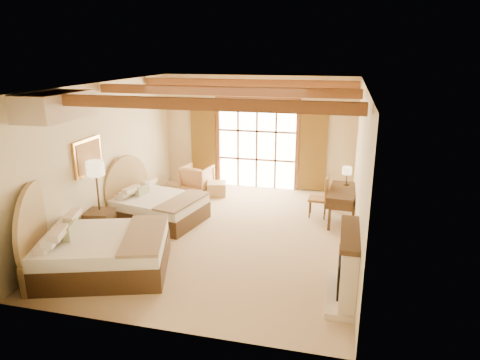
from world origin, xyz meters
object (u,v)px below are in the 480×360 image
(desk, at_px, (342,204))
(nightstand, at_px, (100,225))
(bed_near, at_px, (94,247))
(bed_far, at_px, (153,205))
(armchair, at_px, (197,178))

(desk, bearing_deg, nightstand, -150.56)
(bed_near, bearing_deg, nightstand, 98.81)
(bed_near, height_order, nightstand, bed_near)
(bed_far, bearing_deg, bed_near, -78.54)
(bed_far, distance_m, nightstand, 1.40)
(armchair, bearing_deg, desk, 170.32)
(armchair, bearing_deg, nightstand, 85.33)
(armchair, bearing_deg, bed_near, 95.69)
(bed_near, xyz_separation_m, nightstand, (-0.61, 1.21, -0.13))
(bed_near, xyz_separation_m, bed_far, (0.02, 2.47, -0.06))
(bed_near, distance_m, armchair, 4.87)
(nightstand, xyz_separation_m, desk, (4.93, 2.29, 0.09))
(bed_far, height_order, nightstand, bed_far)
(bed_far, height_order, desk, bed_far)
(bed_near, xyz_separation_m, desk, (4.32, 3.51, -0.04))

